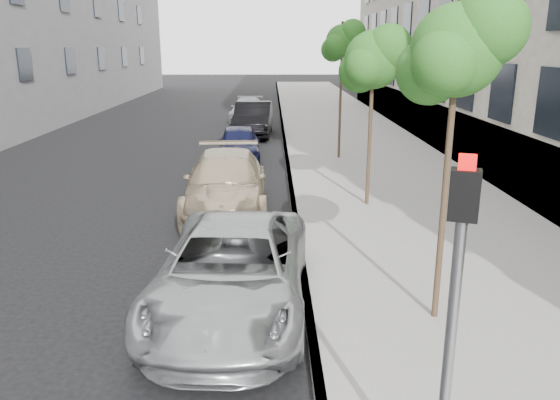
{
  "coord_description": "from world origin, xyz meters",
  "views": [
    {
      "loc": [
        0.57,
        -6.44,
        4.36
      ],
      "look_at": [
        0.73,
        3.62,
        1.5
      ],
      "focal_mm": 35.0,
      "sensor_mm": 36.0,
      "label": 1
    }
  ],
  "objects_px": {
    "suv": "(226,183)",
    "sedan_blue": "(239,143)",
    "minivan": "(232,270)",
    "tree_far": "(343,41)",
    "signal_pole": "(454,302)",
    "tree_mid": "(374,60)",
    "sedan_black": "(253,119)",
    "sedan_rear": "(248,110)",
    "tree_near": "(459,51)"
  },
  "relations": [
    {
      "from": "signal_pole",
      "to": "suv",
      "type": "relative_size",
      "value": 0.64
    },
    {
      "from": "minivan",
      "to": "tree_near",
      "type": "bearing_deg",
      "value": -5.03
    },
    {
      "from": "tree_near",
      "to": "sedan_rear",
      "type": "height_order",
      "value": "tree_near"
    },
    {
      "from": "sedan_black",
      "to": "sedan_rear",
      "type": "distance_m",
      "value": 5.43
    },
    {
      "from": "sedan_rear",
      "to": "sedan_blue",
      "type": "bearing_deg",
      "value": -86.99
    },
    {
      "from": "tree_mid",
      "to": "suv",
      "type": "bearing_deg",
      "value": -179.1
    },
    {
      "from": "tree_near",
      "to": "sedan_blue",
      "type": "relative_size",
      "value": 1.26
    },
    {
      "from": "signal_pole",
      "to": "tree_mid",
      "type": "bearing_deg",
      "value": 103.18
    },
    {
      "from": "tree_mid",
      "to": "suv",
      "type": "xyz_separation_m",
      "value": [
        -3.9,
        -0.06,
        -3.23
      ]
    },
    {
      "from": "tree_mid",
      "to": "minivan",
      "type": "height_order",
      "value": "tree_mid"
    },
    {
      "from": "suv",
      "to": "sedan_black",
      "type": "distance_m",
      "value": 12.84
    },
    {
      "from": "signal_pole",
      "to": "minivan",
      "type": "relative_size",
      "value": 0.64
    },
    {
      "from": "sedan_blue",
      "to": "tree_far",
      "type": "bearing_deg",
      "value": -4.77
    },
    {
      "from": "sedan_black",
      "to": "sedan_rear",
      "type": "xyz_separation_m",
      "value": [
        -0.5,
        5.41,
        -0.15
      ]
    },
    {
      "from": "tree_near",
      "to": "signal_pole",
      "type": "distance_m",
      "value": 4.39
    },
    {
      "from": "minivan",
      "to": "sedan_black",
      "type": "distance_m",
      "value": 18.76
    },
    {
      "from": "suv",
      "to": "tree_far",
      "type": "bearing_deg",
      "value": 57.36
    },
    {
      "from": "tree_far",
      "to": "tree_mid",
      "type": "bearing_deg",
      "value": -90.0
    },
    {
      "from": "tree_near",
      "to": "tree_mid",
      "type": "bearing_deg",
      "value": 90.0
    },
    {
      "from": "tree_mid",
      "to": "suv",
      "type": "relative_size",
      "value": 0.89
    },
    {
      "from": "tree_far",
      "to": "sedan_blue",
      "type": "relative_size",
      "value": 1.3
    },
    {
      "from": "sedan_black",
      "to": "tree_far",
      "type": "bearing_deg",
      "value": -57.97
    },
    {
      "from": "suv",
      "to": "sedan_blue",
      "type": "distance_m",
      "value": 6.7
    },
    {
      "from": "sedan_black",
      "to": "tree_near",
      "type": "bearing_deg",
      "value": -77.09
    },
    {
      "from": "signal_pole",
      "to": "sedan_blue",
      "type": "bearing_deg",
      "value": 118.84
    },
    {
      "from": "minivan",
      "to": "suv",
      "type": "relative_size",
      "value": 1.0
    },
    {
      "from": "suv",
      "to": "minivan",
      "type": "bearing_deg",
      "value": -86.34
    },
    {
      "from": "tree_mid",
      "to": "sedan_blue",
      "type": "bearing_deg",
      "value": 120.59
    },
    {
      "from": "signal_pole",
      "to": "sedan_blue",
      "type": "height_order",
      "value": "signal_pole"
    },
    {
      "from": "sedan_blue",
      "to": "sedan_rear",
      "type": "xyz_separation_m",
      "value": [
        -0.14,
        11.54,
        -0.0
      ]
    },
    {
      "from": "tree_far",
      "to": "minivan",
      "type": "xyz_separation_m",
      "value": [
        -3.33,
        -12.49,
        -3.75
      ]
    },
    {
      "from": "sedan_black",
      "to": "sedan_blue",
      "type": "bearing_deg",
      "value": -90.97
    },
    {
      "from": "sedan_blue",
      "to": "sedan_rear",
      "type": "height_order",
      "value": "sedan_blue"
    },
    {
      "from": "tree_far",
      "to": "suv",
      "type": "bearing_deg",
      "value": -120.74
    },
    {
      "from": "suv",
      "to": "tree_mid",
      "type": "bearing_deg",
      "value": -0.99
    },
    {
      "from": "tree_mid",
      "to": "sedan_black",
      "type": "relative_size",
      "value": 0.95
    },
    {
      "from": "suv",
      "to": "sedan_blue",
      "type": "relative_size",
      "value": 1.35
    },
    {
      "from": "suv",
      "to": "sedan_rear",
      "type": "height_order",
      "value": "suv"
    },
    {
      "from": "suv",
      "to": "tree_near",
      "type": "bearing_deg",
      "value": -60.67
    },
    {
      "from": "tree_near",
      "to": "minivan",
      "type": "xyz_separation_m",
      "value": [
        -3.33,
        0.51,
        -3.55
      ]
    },
    {
      "from": "sedan_black",
      "to": "suv",
      "type": "bearing_deg",
      "value": -89.09
    },
    {
      "from": "suv",
      "to": "sedan_blue",
      "type": "height_order",
      "value": "suv"
    },
    {
      "from": "suv",
      "to": "sedan_blue",
      "type": "xyz_separation_m",
      "value": [
        -0.02,
        6.7,
        -0.1
      ]
    },
    {
      "from": "minivan",
      "to": "suv",
      "type": "height_order",
      "value": "suv"
    },
    {
      "from": "tree_near",
      "to": "suv",
      "type": "height_order",
      "value": "tree_near"
    },
    {
      "from": "tree_near",
      "to": "signal_pole",
      "type": "height_order",
      "value": "tree_near"
    },
    {
      "from": "tree_far",
      "to": "suv",
      "type": "height_order",
      "value": "tree_far"
    },
    {
      "from": "tree_near",
      "to": "tree_mid",
      "type": "xyz_separation_m",
      "value": [
        0.0,
        6.5,
        -0.29
      ]
    },
    {
      "from": "tree_far",
      "to": "minivan",
      "type": "distance_m",
      "value": 13.46
    },
    {
      "from": "sedan_black",
      "to": "sedan_rear",
      "type": "bearing_deg",
      "value": 97.78
    }
  ]
}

